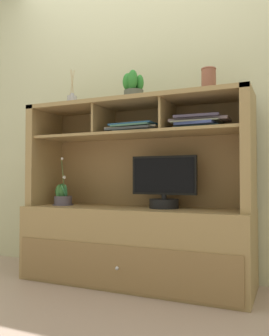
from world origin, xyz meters
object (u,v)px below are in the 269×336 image
(magazine_stack_left, at_px, (199,123))
(potted_fern, at_px, (61,195))
(tv_monitor, at_px, (164,186))
(diffuser_bottle, at_px, (72,101))
(ceramic_vase, at_px, (209,81))
(media_console, at_px, (135,227))
(potted_succulent, at_px, (133,88))
(magazine_stack_centre, at_px, (135,128))
(potted_orchid, at_px, (63,200))

(magazine_stack_left, bearing_deg, potted_fern, -179.68)
(tv_monitor, distance_m, potted_fern, 0.83)
(diffuser_bottle, relative_size, ceramic_vase, 1.62)
(media_console, distance_m, diffuser_bottle, 1.08)
(media_console, xyz_separation_m, diffuser_bottle, (-0.53, -0.01, 0.94))
(media_console, distance_m, magazine_stack_left, 0.85)
(potted_fern, xyz_separation_m, potted_succulent, (0.61, 0.01, 0.77))
(media_console, bearing_deg, ceramic_vase, 2.19)
(magazine_stack_left, xyz_separation_m, magazine_stack_centre, (-0.44, -0.03, -0.01))
(potted_succulent, bearing_deg, potted_orchid, -178.34)
(potted_fern, bearing_deg, ceramic_vase, 2.89)
(tv_monitor, relative_size, potted_fern, 2.79)
(potted_succulent, bearing_deg, potted_fern, -179.04)
(ceramic_vase, bearing_deg, media_console, -177.81)
(potted_orchid, height_order, magazine_stack_centre, magazine_stack_centre)
(potted_fern, height_order, diffuser_bottle, diffuser_bottle)
(media_console, relative_size, diffuser_bottle, 5.65)
(media_console, height_order, potted_orchid, media_console)
(tv_monitor, bearing_deg, potted_orchid, -175.99)
(potted_orchid, relative_size, diffuser_bottle, 1.28)
(media_console, distance_m, potted_orchid, 0.61)
(magazine_stack_left, height_order, magazine_stack_centre, magazine_stack_left)
(ceramic_vase, bearing_deg, magazine_stack_left, -137.07)
(potted_fern, bearing_deg, media_console, 3.49)
(media_console, height_order, potted_succulent, potted_succulent)
(potted_orchid, xyz_separation_m, potted_fern, (-0.03, 0.01, 0.04))
(media_console, bearing_deg, magazine_stack_centre, -64.50)
(media_console, xyz_separation_m, potted_orchid, (-0.58, -0.04, 0.18))
(magazine_stack_left, relative_size, diffuser_bottle, 1.33)
(diffuser_bottle, bearing_deg, media_console, 1.39)
(potted_orchid, distance_m, diffuser_bottle, 0.77)
(ceramic_vase, bearing_deg, tv_monitor, -178.51)
(tv_monitor, bearing_deg, potted_succulent, -169.82)
(potted_fern, bearing_deg, tv_monitor, 3.42)
(media_console, distance_m, magazine_stack_centre, 0.70)
(potted_fern, xyz_separation_m, diffuser_bottle, (0.08, 0.02, 0.73))
(tv_monitor, bearing_deg, ceramic_vase, 1.49)
(potted_fern, relative_size, magazine_stack_centre, 0.43)
(potted_orchid, relative_size, potted_fern, 2.22)
(potted_fern, bearing_deg, magazine_stack_left, 0.32)
(ceramic_vase, bearing_deg, potted_succulent, -174.91)
(magazine_stack_centre, relative_size, ceramic_vase, 2.18)
(potted_orchid, height_order, magazine_stack_left, magazine_stack_left)
(ceramic_vase, bearing_deg, potted_orchid, -176.70)
(magazine_stack_left, xyz_separation_m, potted_succulent, (-0.47, 0.00, 0.28))
(tv_monitor, height_order, magazine_stack_centre, magazine_stack_centre)
(tv_monitor, relative_size, magazine_stack_centre, 1.20)
(tv_monitor, relative_size, potted_orchid, 1.26)
(magazine_stack_left, bearing_deg, magazine_stack_centre, -176.49)
(diffuser_bottle, bearing_deg, potted_succulent, -1.56)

